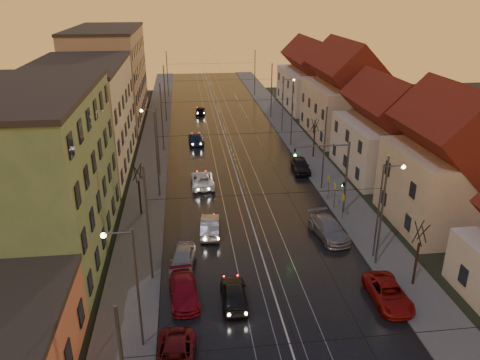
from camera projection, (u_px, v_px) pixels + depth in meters
name	position (u px, v px, depth m)	size (l,w,h in m)	color
ground	(294.00, 357.00, 27.33)	(160.00, 160.00, 0.00)	black
road	(228.00, 146.00, 64.07)	(16.00, 120.00, 0.04)	black
sidewalk_left	(154.00, 148.00, 62.92)	(4.00, 120.00, 0.15)	#4C4C4C
sidewalk_right	(299.00, 143.00, 65.17)	(4.00, 120.00, 0.15)	#4C4C4C
tram_rail_0	(212.00, 146.00, 63.81)	(0.06, 120.00, 0.03)	gray
tram_rail_1	(222.00, 146.00, 63.97)	(0.06, 120.00, 0.03)	gray
tram_rail_2	(233.00, 145.00, 64.14)	(0.06, 120.00, 0.03)	gray
tram_rail_3	(243.00, 145.00, 64.30)	(0.06, 120.00, 0.03)	gray
apartment_left_1	(32.00, 179.00, 35.77)	(10.00, 18.00, 13.00)	#5C7F51
apartment_left_2	(82.00, 119.00, 54.33)	(10.00, 20.00, 12.00)	beige
apartment_left_3	(109.00, 75.00, 75.99)	(10.00, 24.00, 14.00)	#957D60
house_right_1	(447.00, 168.00, 40.95)	(8.67, 10.20, 10.80)	#BCA990
house_right_2	(386.00, 134.00, 53.20)	(9.18, 12.24, 9.20)	beige
house_right_3	(344.00, 96.00, 66.54)	(9.18, 14.28, 11.50)	#BCA990
house_right_4	(311.00, 79.00, 83.36)	(9.18, 16.32, 10.00)	beige
catenary_pole_l_1	(148.00, 226.00, 32.93)	(0.16, 0.16, 9.00)	#595B60
catenary_pole_r_1	(382.00, 213.00, 34.86)	(0.16, 0.16, 9.00)	#595B60
catenary_pole_l_2	(157.00, 156.00, 46.71)	(0.16, 0.16, 9.00)	#595B60
catenary_pole_r_2	(324.00, 149.00, 48.64)	(0.16, 0.16, 9.00)	#595B60
catenary_pole_l_3	(162.00, 118.00, 60.49)	(0.16, 0.16, 9.00)	#595B60
catenary_pole_r_3	(292.00, 114.00, 62.42)	(0.16, 0.16, 9.00)	#595B60
catenary_pole_l_4	(165.00, 94.00, 74.26)	(0.16, 0.16, 9.00)	#595B60
catenary_pole_r_4	(271.00, 91.00, 76.19)	(0.16, 0.16, 9.00)	#595B60
catenary_pole_l_5	(167.00, 75.00, 90.80)	(0.16, 0.16, 9.00)	#595B60
catenary_pole_r_5	(255.00, 73.00, 92.73)	(0.16, 0.16, 9.00)	#595B60
street_lamp_0	(131.00, 278.00, 26.30)	(1.75, 0.32, 8.00)	#595B60
street_lamp_1	(383.00, 202.00, 35.69)	(1.75, 0.32, 8.00)	#595B60
street_lamp_2	(154.00, 135.00, 52.02)	(1.75, 0.32, 8.00)	#595B60
street_lamp_3	(285.00, 99.00, 68.76)	(1.75, 0.32, 8.00)	#595B60
traffic_light_mast	(336.00, 169.00, 43.02)	(5.30, 0.32, 7.20)	#595B60
bare_tree_0	(139.00, 191.00, 43.62)	(1.09, 1.09, 5.11)	black
bare_tree_1	(417.00, 256.00, 33.05)	(1.09, 1.09, 5.11)	black
bare_tree_2	(314.00, 139.00, 58.79)	(1.09, 1.09, 5.11)	black
driving_car_0	(234.00, 294.00, 31.82)	(1.75, 4.35, 1.48)	black
driving_car_1	(210.00, 226.00, 40.89)	(1.58, 4.54, 1.50)	#A4A4A9
driving_car_2	(202.00, 180.00, 50.88)	(2.38, 5.16, 1.43)	white
driving_car_3	(196.00, 138.00, 64.94)	(2.05, 5.05, 1.46)	#162443
driving_car_4	(200.00, 110.00, 80.06)	(1.60, 3.99, 1.36)	black
parked_left_1	(175.00, 358.00, 26.35)	(2.23, 4.84, 1.35)	maroon
parked_left_2	(184.00, 291.00, 32.19)	(1.91, 4.69, 1.36)	maroon
parked_left_3	(183.00, 259.00, 35.88)	(1.80, 4.49, 1.53)	#A0A0A5
parked_right_0	(388.00, 293.00, 31.96)	(2.26, 4.89, 1.36)	maroon
parked_right_1	(329.00, 228.00, 40.41)	(2.19, 5.39, 1.56)	gray
parked_right_2	(301.00, 165.00, 54.80)	(1.85, 4.60, 1.57)	black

